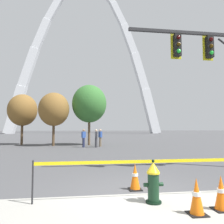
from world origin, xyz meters
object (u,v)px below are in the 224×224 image
at_px(monument_arch, 86,64).
at_px(pedestrian_standing_center, 84,138).
at_px(pedestrian_walking_left, 96,138).
at_px(traffic_cone_mid_sidewalk, 221,193).
at_px(fire_hydrant, 153,183).
at_px(traffic_cone_curb_edge, 135,177).
at_px(pedestrian_walking_right, 100,138).
at_px(traffic_cone_by_hydrant, 197,197).

xyz_separation_m(monument_arch, pedestrian_standing_center, (-1.16, -46.33, -19.92)).
bearing_deg(monument_arch, pedestrian_walking_left, -90.09).
relative_size(monument_arch, pedestrian_walking_left, 30.08).
bearing_deg(traffic_cone_mid_sidewalk, fire_hydrant, 152.99).
relative_size(fire_hydrant, traffic_cone_curb_edge, 1.36).
bearing_deg(traffic_cone_curb_edge, pedestrian_walking_right, 88.88).
height_order(traffic_cone_by_hydrant, pedestrian_walking_left, pedestrian_walking_left).
distance_m(monument_arch, pedestrian_walking_left, 50.70).
height_order(fire_hydrant, traffic_cone_mid_sidewalk, fire_hydrant).
bearing_deg(pedestrian_standing_center, pedestrian_walking_right, 23.44).
bearing_deg(pedestrian_standing_center, fire_hydrant, -84.61).
xyz_separation_m(traffic_cone_mid_sidewalk, pedestrian_standing_center, (-2.68, 15.57, 0.46)).
relative_size(traffic_cone_by_hydrant, pedestrian_walking_left, 0.46).
distance_m(traffic_cone_by_hydrant, traffic_cone_mid_sidewalk, 0.66).
height_order(fire_hydrant, pedestrian_walking_left, pedestrian_walking_left).
distance_m(fire_hydrant, traffic_cone_curb_edge, 1.15).
relative_size(monument_arch, pedestrian_walking_right, 30.08).
relative_size(traffic_cone_by_hydrant, traffic_cone_curb_edge, 1.00).
xyz_separation_m(fire_hydrant, pedestrian_walking_left, (-0.32, 14.62, 0.35)).
xyz_separation_m(fire_hydrant, traffic_cone_curb_edge, (-0.15, 1.13, -0.11)).
bearing_deg(traffic_cone_curb_edge, traffic_cone_by_hydrant, -67.88).
bearing_deg(fire_hydrant, monument_arch, 90.23).
relative_size(traffic_cone_mid_sidewalk, monument_arch, 0.02).
relative_size(traffic_cone_curb_edge, pedestrian_standing_center, 0.46).
relative_size(traffic_cone_mid_sidewalk, pedestrian_standing_center, 0.46).
relative_size(traffic_cone_by_hydrant, monument_arch, 0.02).
height_order(traffic_cone_by_hydrant, pedestrian_standing_center, pedestrian_standing_center).
bearing_deg(traffic_cone_mid_sidewalk, monument_arch, 91.40).
distance_m(monument_arch, pedestrian_standing_center, 50.44).
relative_size(fire_hydrant, pedestrian_walking_left, 0.62).
distance_m(traffic_cone_mid_sidewalk, pedestrian_standing_center, 15.80).
bearing_deg(monument_arch, pedestrian_standing_center, -91.44).
distance_m(pedestrian_standing_center, pedestrian_walking_right, 1.67).
bearing_deg(traffic_cone_mid_sidewalk, pedestrian_walking_left, 95.94).
height_order(traffic_cone_mid_sidewalk, pedestrian_standing_center, pedestrian_standing_center).
height_order(traffic_cone_curb_edge, pedestrian_walking_right, pedestrian_walking_right).
bearing_deg(pedestrian_walking_left, traffic_cone_curb_edge, -89.31).
height_order(traffic_cone_curb_edge, pedestrian_standing_center, pedestrian_standing_center).
distance_m(fire_hydrant, monument_arch, 64.52).
xyz_separation_m(fire_hydrant, monument_arch, (-0.24, 61.25, 20.27)).
bearing_deg(pedestrian_walking_left, pedestrian_walking_right, 65.19).
xyz_separation_m(traffic_cone_by_hydrant, pedestrian_walking_right, (-0.51, 16.39, 0.46)).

